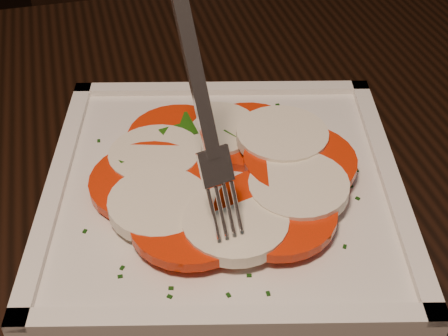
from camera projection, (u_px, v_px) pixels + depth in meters
The scene contains 5 objects.
table at pixel (308, 259), 0.59m from camera, with size 1.24×0.87×0.75m.
chair at pixel (133, 38), 1.17m from camera, with size 0.50×0.50×0.93m.
plate at pixel (224, 189), 0.51m from camera, with size 0.28×0.28×0.01m, color white.
caprese_salad at pixel (224, 172), 0.49m from camera, with size 0.22×0.23×0.02m.
fork at pixel (191, 82), 0.40m from camera, with size 0.04×0.09×0.18m, color white, non-canonical shape.
Camera 1 is at (-0.16, -0.25, 1.10)m, focal length 50.00 mm.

